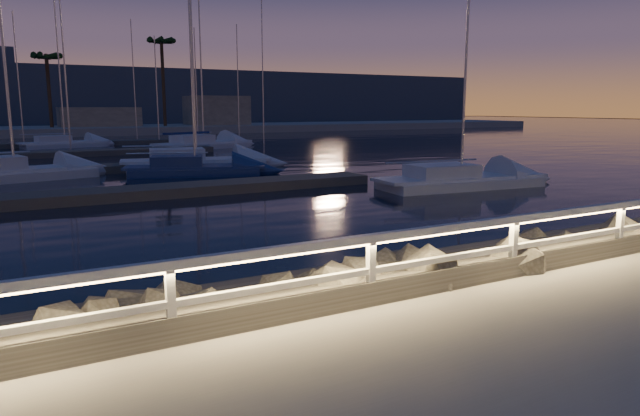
# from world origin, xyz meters

# --- Properties ---
(ground) EXTENTS (400.00, 400.00, 0.00)m
(ground) POSITION_xyz_m (0.00, 0.00, 0.00)
(ground) COLOR gray
(ground) RESTS_ON ground
(harbor_water) EXTENTS (400.00, 440.00, 0.60)m
(harbor_water) POSITION_xyz_m (0.00, 31.22, -0.97)
(harbor_water) COLOR black
(harbor_water) RESTS_ON ground
(guard_rail) EXTENTS (44.11, 0.12, 1.06)m
(guard_rail) POSITION_xyz_m (-0.07, -0.00, 0.77)
(guard_rail) COLOR white
(guard_rail) RESTS_ON ground
(riprap) EXTENTS (33.01, 3.15, 1.44)m
(riprap) POSITION_xyz_m (4.68, 1.29, -0.17)
(riprap) COLOR #666157
(riprap) RESTS_ON ground
(floating_docks) EXTENTS (22.00, 36.00, 0.40)m
(floating_docks) POSITION_xyz_m (0.00, 32.50, -0.40)
(floating_docks) COLOR #5E574D
(floating_docks) RESTS_ON ground
(far_shore) EXTENTS (160.00, 14.00, 5.20)m
(far_shore) POSITION_xyz_m (-0.12, 74.05, 0.29)
(far_shore) COLOR gray
(far_shore) RESTS_ON ground
(palm_center) EXTENTS (3.00, 3.00, 9.70)m
(palm_center) POSITION_xyz_m (2.00, 73.00, 8.78)
(palm_center) COLOR #4A3722
(palm_center) RESTS_ON ground
(palm_right) EXTENTS (3.00, 3.00, 12.20)m
(palm_right) POSITION_xyz_m (16.00, 72.00, 11.03)
(palm_right) COLOR #4A3722
(palm_right) RESTS_ON ground
(sailboat_c) EXTENTS (7.34, 4.20, 12.04)m
(sailboat_c) POSITION_xyz_m (4.84, 22.28, -0.21)
(sailboat_c) COLOR navy
(sailboat_c) RESTS_ON ground
(sailboat_d) EXTENTS (8.17, 3.20, 13.48)m
(sailboat_d) POSITION_xyz_m (13.72, 12.02, -0.19)
(sailboat_d) COLOR silver
(sailboat_d) RESTS_ON ground
(sailboat_f) EXTENTS (8.10, 3.97, 13.31)m
(sailboat_f) POSITION_xyz_m (-3.46, 24.30, -0.16)
(sailboat_f) COLOR silver
(sailboat_f) RESTS_ON ground
(sailboat_g) EXTENTS (8.65, 4.08, 14.16)m
(sailboat_g) POSITION_xyz_m (5.86, 25.49, -0.16)
(sailboat_g) COLOR silver
(sailboat_g) RESTS_ON ground
(sailboat_k) EXTENTS (7.75, 3.78, 12.68)m
(sailboat_k) POSITION_xyz_m (0.99, 48.22, -0.19)
(sailboat_k) COLOR silver
(sailboat_k) RESTS_ON ground
(sailboat_l) EXTENTS (9.38, 5.60, 15.37)m
(sailboat_l) POSITION_xyz_m (11.27, 40.99, -0.16)
(sailboat_l) COLOR silver
(sailboat_l) RESTS_ON ground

